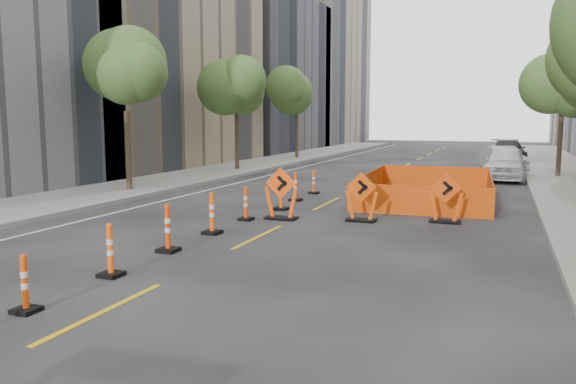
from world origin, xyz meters
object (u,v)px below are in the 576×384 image
at_px(channelizer_2, 110,250).
at_px(chevron_sign_right, 446,198).
at_px(chevron_sign_center, 361,197).
at_px(parked_car_far, 507,151).
at_px(channelizer_4, 212,213).
at_px(channelizer_7, 296,186).
at_px(channelizer_5, 246,203).
at_px(channelizer_8, 314,182).
at_px(channelizer_3, 168,228).
at_px(parked_car_near, 506,163).
at_px(channelizer_1, 25,283).
at_px(parked_car_mid, 503,159).
at_px(chevron_sign_left, 281,193).
at_px(channelizer_6, 281,193).

xyz_separation_m(channelizer_2, chevron_sign_right, (5.44, 8.06, 0.21)).
height_order(chevron_sign_center, parked_car_far, parked_car_far).
bearing_deg(channelizer_4, channelizer_7, 89.95).
height_order(channelizer_2, channelizer_4, channelizer_4).
bearing_deg(channelizer_4, chevron_sign_right, 34.54).
bearing_deg(channelizer_7, parked_car_far, 71.76).
relative_size(channelizer_5, channelizer_8, 1.05).
bearing_deg(chevron_sign_right, channelizer_7, 146.78).
relative_size(channelizer_3, chevron_sign_right, 0.76).
height_order(channelizer_4, channelizer_7, channelizer_4).
bearing_deg(channelizer_5, parked_car_near, 63.54).
relative_size(channelizer_1, channelizer_7, 0.87).
bearing_deg(channelizer_8, parked_car_mid, 62.27).
bearing_deg(channelizer_8, parked_car_near, 48.62).
distance_m(channelizer_2, parked_car_near, 22.07).
bearing_deg(channelizer_4, parked_car_mid, 72.08).
xyz_separation_m(channelizer_1, channelizer_4, (-0.17, 6.36, 0.09)).
bearing_deg(channelizer_7, channelizer_3, -89.87).
bearing_deg(channelizer_3, parked_car_mid, 73.62).
distance_m(channelizer_3, channelizer_5, 4.24).
height_order(channelizer_2, channelizer_8, channelizer_2).
bearing_deg(chevron_sign_left, channelizer_2, -98.40).
distance_m(channelizer_7, chevron_sign_right, 6.10).
xyz_separation_m(channelizer_4, parked_car_far, (7.38, 28.72, 0.22)).
height_order(channelizer_1, channelizer_6, channelizer_6).
bearing_deg(parked_car_far, channelizer_3, -107.73).
height_order(channelizer_6, chevron_sign_center, chevron_sign_center).
bearing_deg(channelizer_8, channelizer_3, -89.92).
height_order(channelizer_3, channelizer_6, channelizer_6).
relative_size(channelizer_4, channelizer_5, 1.09).
distance_m(channelizer_6, parked_car_far, 25.49).
relative_size(channelizer_1, parked_car_mid, 0.22).
bearing_deg(channelizer_7, channelizer_1, -89.25).
bearing_deg(channelizer_6, channelizer_5, -97.79).
xyz_separation_m(chevron_sign_left, parked_car_far, (6.47, 26.08, -0.01)).
bearing_deg(chevron_sign_right, chevron_sign_left, -174.40).
bearing_deg(chevron_sign_left, channelizer_7, 101.79).
bearing_deg(parked_car_near, chevron_sign_center, -103.34).
bearing_deg(chevron_sign_right, channelizer_4, -154.14).
bearing_deg(channelizer_6, parked_car_far, 73.81).
xyz_separation_m(channelizer_1, channelizer_2, (-0.06, 2.12, 0.05)).
distance_m(channelizer_5, chevron_sign_left, 1.10).
bearing_deg(channelizer_5, channelizer_4, -89.48).
relative_size(channelizer_5, parked_car_mid, 0.24).
bearing_deg(parked_car_mid, channelizer_6, -130.24).
height_order(chevron_sign_center, parked_car_near, parked_car_near).
bearing_deg(channelizer_6, chevron_sign_left, -68.30).
xyz_separation_m(chevron_sign_center, parked_car_mid, (3.88, 18.80, -0.03)).
xyz_separation_m(channelizer_7, chevron_sign_right, (5.55, -2.53, 0.19)).
xyz_separation_m(channelizer_4, channelizer_5, (-0.02, 2.12, -0.05)).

